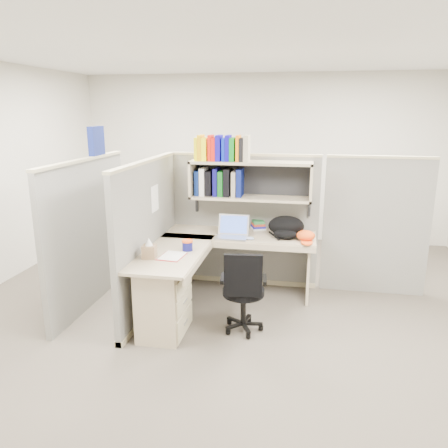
% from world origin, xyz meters
% --- Properties ---
extents(ground, '(6.00, 6.00, 0.00)m').
position_xyz_m(ground, '(0.00, 0.00, 0.00)').
color(ground, '#3D362F').
rests_on(ground, ground).
extents(room_shell, '(6.00, 6.00, 6.00)m').
position_xyz_m(room_shell, '(0.00, 0.00, 1.62)').
color(room_shell, '#BCB6A9').
rests_on(room_shell, ground).
extents(cubicle, '(3.79, 1.84, 1.95)m').
position_xyz_m(cubicle, '(-0.37, 0.45, 0.91)').
color(cubicle, '#60605B').
rests_on(cubicle, ground).
extents(desk, '(1.74, 1.75, 0.73)m').
position_xyz_m(desk, '(-0.41, -0.29, 0.44)').
color(desk, tan).
rests_on(desk, ground).
extents(laptop, '(0.36, 0.36, 0.25)m').
position_xyz_m(laptop, '(-0.06, 0.39, 0.86)').
color(laptop, '#AEAEB2').
rests_on(laptop, desk).
extents(backpack, '(0.44, 0.36, 0.24)m').
position_xyz_m(backpack, '(0.53, 0.53, 0.85)').
color(backpack, black).
rests_on(backpack, desk).
extents(orange_cap, '(0.24, 0.26, 0.11)m').
position_xyz_m(orange_cap, '(0.75, 0.45, 0.79)').
color(orange_cap, '#D74612').
rests_on(orange_cap, desk).
extents(snack_canister, '(0.11, 0.11, 0.11)m').
position_xyz_m(snack_canister, '(-0.43, -0.14, 0.79)').
color(snack_canister, '#0E0F54').
rests_on(snack_canister, desk).
extents(tissue_box, '(0.14, 0.14, 0.20)m').
position_xyz_m(tissue_box, '(-0.74, -0.43, 0.83)').
color(tissue_box, '#866A4C').
rests_on(tissue_box, desk).
extents(mouse, '(0.09, 0.06, 0.03)m').
position_xyz_m(mouse, '(0.15, 0.36, 0.75)').
color(mouse, '#8B9DC6').
rests_on(mouse, desk).
extents(paper_cup, '(0.08, 0.08, 0.11)m').
position_xyz_m(paper_cup, '(-0.00, 0.78, 0.79)').
color(paper_cup, white).
rests_on(paper_cup, desk).
extents(book_stack, '(0.22, 0.25, 0.10)m').
position_xyz_m(book_stack, '(0.18, 0.84, 0.78)').
color(book_stack, gray).
rests_on(book_stack, desk).
extents(loose_paper, '(0.23, 0.30, 0.00)m').
position_xyz_m(loose_paper, '(-0.54, -0.33, 0.73)').
color(loose_paper, white).
rests_on(loose_paper, desk).
extents(task_chair, '(0.46, 0.43, 0.86)m').
position_xyz_m(task_chair, '(0.18, -0.39, 0.30)').
color(task_chair, black).
rests_on(task_chair, ground).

